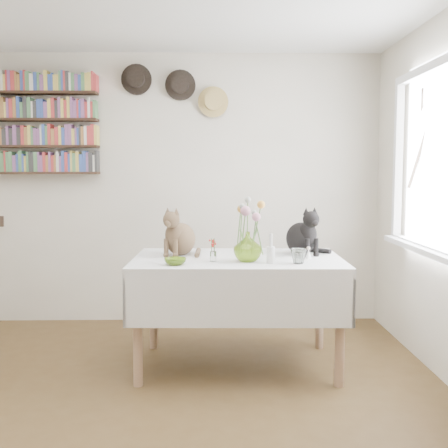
{
  "coord_description": "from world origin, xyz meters",
  "views": [
    {
      "loc": [
        0.44,
        -3.02,
        1.42
      ],
      "look_at": [
        0.52,
        0.87,
        1.05
      ],
      "focal_mm": 45.0,
      "sensor_mm": 36.0,
      "label": 1
    }
  ],
  "objects_px": {
    "tabby_cat": "(180,230)",
    "bookshelf_unit": "(42,124)",
    "black_cat": "(301,230)",
    "dining_table": "(238,284)",
    "flower_vase": "(248,247)"
  },
  "relations": [
    {
      "from": "tabby_cat",
      "to": "flower_vase",
      "type": "bearing_deg",
      "value": -7.81
    },
    {
      "from": "dining_table",
      "to": "flower_vase",
      "type": "height_order",
      "value": "flower_vase"
    },
    {
      "from": "dining_table",
      "to": "tabby_cat",
      "type": "relative_size",
      "value": 4.16
    },
    {
      "from": "flower_vase",
      "to": "bookshelf_unit",
      "type": "height_order",
      "value": "bookshelf_unit"
    },
    {
      "from": "tabby_cat",
      "to": "black_cat",
      "type": "height_order",
      "value": "same"
    },
    {
      "from": "black_cat",
      "to": "tabby_cat",
      "type": "bearing_deg",
      "value": 156.79
    },
    {
      "from": "dining_table",
      "to": "tabby_cat",
      "type": "distance_m",
      "value": 0.58
    },
    {
      "from": "black_cat",
      "to": "flower_vase",
      "type": "bearing_deg",
      "value": -165.19
    },
    {
      "from": "black_cat",
      "to": "bookshelf_unit",
      "type": "height_order",
      "value": "bookshelf_unit"
    },
    {
      "from": "black_cat",
      "to": "flower_vase",
      "type": "distance_m",
      "value": 0.54
    },
    {
      "from": "tabby_cat",
      "to": "bookshelf_unit",
      "type": "height_order",
      "value": "bookshelf_unit"
    },
    {
      "from": "dining_table",
      "to": "black_cat",
      "type": "bearing_deg",
      "value": 18.86
    },
    {
      "from": "bookshelf_unit",
      "to": "tabby_cat",
      "type": "bearing_deg",
      "value": -38.45
    },
    {
      "from": "dining_table",
      "to": "flower_vase",
      "type": "xyz_separation_m",
      "value": [
        0.06,
        -0.17,
        0.3
      ]
    },
    {
      "from": "dining_table",
      "to": "black_cat",
      "type": "xyz_separation_m",
      "value": [
        0.48,
        0.16,
        0.38
      ]
    }
  ]
}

